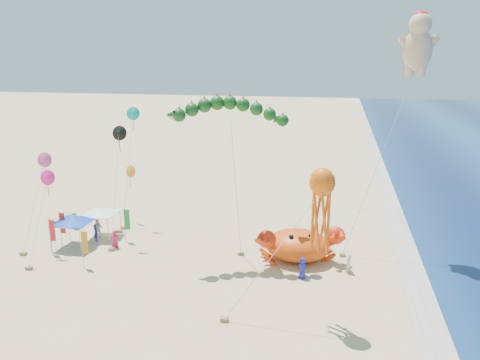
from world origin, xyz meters
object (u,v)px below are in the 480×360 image
crab_inflatable (298,244)px  canopy_blue (73,220)px  dragon_kite (229,115)px  canopy_white (101,211)px  cherub_kite (418,42)px  octopus_kite (321,204)px

crab_inflatable → canopy_blue: (-19.65, -1.10, 1.06)m
dragon_kite → canopy_white: dragon_kite is taller
dragon_kite → canopy_blue: (-13.98, -0.76, -9.50)m
dragon_kite → cherub_kite: 16.29m
cherub_kite → octopus_kite: (-6.68, -13.65, -9.70)m
octopus_kite → canopy_blue: size_ratio=3.01×
canopy_white → canopy_blue: bearing=-116.6°
cherub_kite → crab_inflatable: bearing=-149.4°
cherub_kite → canopy_blue: cherub_kite is taller
dragon_kite → octopus_kite: size_ratio=1.31×
canopy_blue → octopus_kite: bearing=-18.9°
cherub_kite → canopy_blue: (-28.32, -6.23, -14.97)m
crab_inflatable → canopy_white: bearing=175.3°
canopy_blue → cherub_kite: bearing=12.4°
cherub_kite → canopy_white: cherub_kite is taller
dragon_kite → canopy_blue: 16.92m
dragon_kite → canopy_white: (-12.67, 1.85, -9.50)m
octopus_kite → canopy_blue: bearing=161.1°
octopus_kite → canopy_white: (-20.32, 10.03, -5.27)m
crab_inflatable → canopy_blue: 19.71m
octopus_kite → canopy_white: size_ratio=3.29×
dragon_kite → cherub_kite: (14.33, 5.47, 5.48)m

